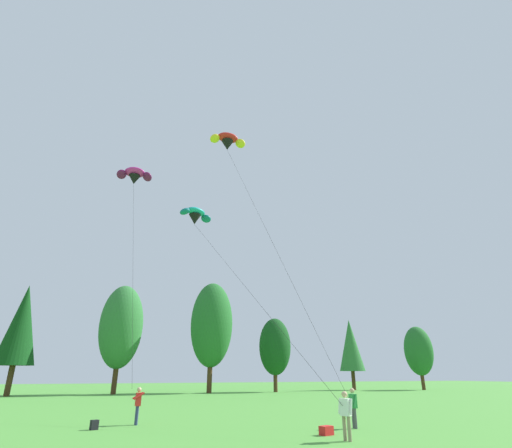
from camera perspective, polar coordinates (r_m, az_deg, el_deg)
name	(u,v)px	position (r m, az deg, el deg)	size (l,w,h in m)	color
treeline_tree_c	(21,324)	(54.92, -31.09, -12.44)	(4.34, 4.34, 12.45)	#472D19
treeline_tree_d	(121,326)	(54.83, -19.11, -13.95)	(5.40, 5.40, 13.33)	#472D19
treeline_tree_e	(212,324)	(55.76, -6.50, -14.36)	(5.69, 5.69, 14.40)	#472D19
treeline_tree_f	(275,346)	(58.41, 2.78, -17.45)	(4.48, 4.48, 9.91)	#472D19
treeline_tree_g	(351,345)	(66.95, 13.67, -16.83)	(3.93, 3.93, 10.58)	#472D19
treeline_tree_h	(419,351)	(70.83, 22.67, -16.74)	(4.39, 4.39, 9.59)	#472D19
kite_flyer_near	(138,402)	(21.91, -16.88, -23.69)	(0.54, 0.58, 1.69)	navy
kite_flyer_mid	(346,412)	(16.57, 12.98, -25.17)	(0.43, 0.59, 1.69)	gray
kite_flyer_far	(353,405)	(20.31, 14.03, -24.24)	(0.30, 0.59, 1.69)	#4C4C51
parafoil_kite_high_magenta	(135,176)	(41.41, -17.34, 6.76)	(3.68, 16.07, 20.23)	#D12893
parafoil_kite_mid_teal	(195,215)	(34.09, -8.85, 1.24)	(3.94, 18.26, 14.64)	teal
parafoil_kite_far_red_yellow	(228,142)	(36.80, -4.16, 11.94)	(4.18, 13.45, 22.04)	red
backpack	(94,425)	(20.71, -22.57, -25.49)	(0.32, 0.24, 0.40)	black
picnic_cooler	(326,431)	(18.06, 10.24, -27.58)	(0.52, 0.36, 0.34)	red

